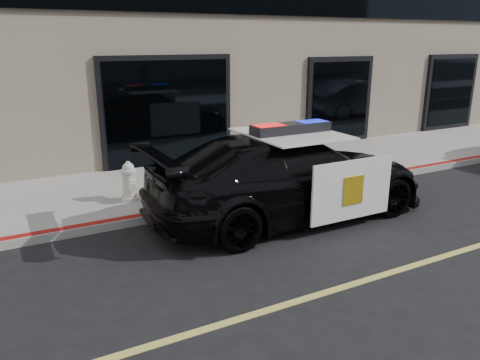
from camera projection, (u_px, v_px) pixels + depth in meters
name	position (u px, v px, depth m)	size (l,w,h in m)	color
ground	(400.00, 270.00, 6.82)	(120.00, 120.00, 0.00)	black
sidewalk_n	(235.00, 176.00, 11.24)	(60.00, 3.50, 0.15)	gray
police_car	(290.00, 175.00, 8.69)	(2.51, 5.48, 1.79)	black
fire_hydrant	(129.00, 182.00, 9.22)	(0.36, 0.50, 0.80)	silver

